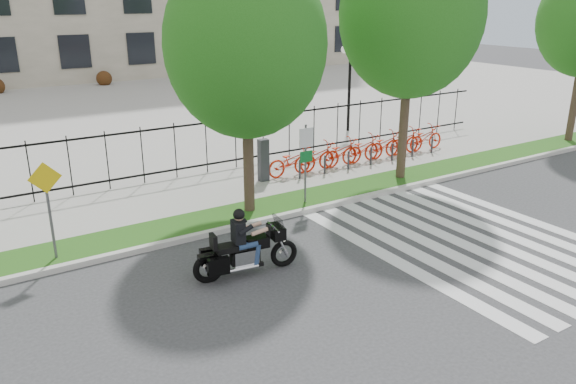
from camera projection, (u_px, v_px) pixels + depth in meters
ground at (328, 286)px, 12.94m from camera, size 120.00×120.00×0.00m
curb at (244, 225)px, 16.19m from camera, size 60.00×0.20×0.15m
grass_verge at (231, 216)px, 16.87m from camera, size 60.00×1.50×0.15m
sidewalk at (197, 193)px, 18.86m from camera, size 60.00×3.50×0.15m
plaza at (75, 110)px, 32.86m from camera, size 80.00×34.00×0.10m
crosswalk_stripes at (470, 240)px, 15.38m from camera, size 5.70×8.00×0.01m
iron_fence at (175, 151)px, 19.90m from camera, size 30.00×0.06×2.00m
lamp_post_right at (350, 66)px, 26.52m from camera, size 1.06×0.70×4.25m
street_tree_1 at (246, 45)px, 15.56m from camera, size 4.59×4.59×7.55m
street_tree_2 at (411, 14)px, 18.47m from camera, size 4.81×4.81×8.39m
bike_share_station at (362, 149)px, 21.95m from camera, size 8.99×0.89×1.50m
sign_pole_regulatory at (306, 154)px, 17.27m from camera, size 0.50×0.09×2.50m
sign_pole_warning at (48, 198)px, 13.47m from camera, size 0.78×0.09×2.49m
motorcycle_rider at (246, 248)px, 13.28m from camera, size 2.64×0.92×2.04m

